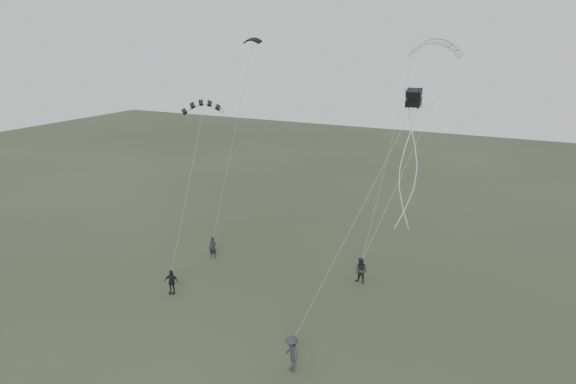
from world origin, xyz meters
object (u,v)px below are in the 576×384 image
at_px(flyer_right, 361,271).
at_px(kite_dark_small, 252,39).
at_px(kite_striped, 203,103).
at_px(flyer_left, 213,247).
at_px(kite_box, 414,98).
at_px(flyer_center, 171,282).
at_px(kite_pale_large, 435,42).
at_px(flyer_far, 292,353).

relative_size(flyer_right, kite_dark_small, 1.16).
bearing_deg(kite_striped, flyer_left, 83.83).
height_order(flyer_right, kite_dark_small, kite_dark_small).
xyz_separation_m(flyer_left, kite_box, (15.82, -5.48, 12.37)).
height_order(flyer_left, flyer_center, flyer_center).
bearing_deg(kite_pale_large, kite_dark_small, -166.79).
bearing_deg(kite_dark_small, flyer_right, -13.04).
bearing_deg(flyer_far, flyer_center, -157.75).
distance_m(flyer_right, kite_striped, 15.13).
relative_size(flyer_right, kite_box, 2.38).
bearing_deg(flyer_center, kite_box, -13.75).
xyz_separation_m(flyer_right, kite_box, (4.46, -6.28, 12.30)).
bearing_deg(kite_box, kite_pale_large, 93.28).
xyz_separation_m(kite_striped, kite_box, (14.20, -2.73, 1.27)).
xyz_separation_m(flyer_right, flyer_far, (0.43, -11.22, 0.06)).
bearing_deg(flyer_far, flyer_left, -177.91).
relative_size(flyer_far, kite_dark_small, 1.24).
bearing_deg(kite_pale_large, kite_box, -79.59).
height_order(flyer_left, kite_striped, kite_striped).
height_order(kite_dark_small, kite_pale_large, kite_pale_large).
bearing_deg(flyer_center, flyer_left, 82.94).
height_order(flyer_center, kite_box, kite_box).
xyz_separation_m(kite_pale_large, kite_box, (2.14, -13.19, -2.43)).
bearing_deg(kite_pale_large, flyer_far, -94.78).
relative_size(flyer_left, kite_pale_large, 0.44).
xyz_separation_m(flyer_left, flyer_center, (1.05, -6.23, 0.00)).
distance_m(flyer_far, kite_striped, 16.81).
distance_m(flyer_left, kite_dark_small, 15.77).
relative_size(flyer_left, flyer_center, 1.00).
bearing_deg(kite_pale_large, flyer_right, -107.39).
bearing_deg(kite_striped, kite_pale_large, 4.41).
height_order(flyer_center, kite_striped, kite_striped).
bearing_deg(kite_pale_large, kite_striped, -137.86).
relative_size(kite_pale_large, kite_box, 4.97).
bearing_deg(flyer_center, flyer_far, -38.01).
bearing_deg(kite_striped, flyer_center, -135.63).
height_order(flyer_left, kite_pale_large, kite_pale_large).
relative_size(kite_dark_small, kite_pale_large, 0.41).
bearing_deg(kite_box, kite_striped, 163.21).
bearing_deg(flyer_left, kite_pale_large, 17.14).
relative_size(flyer_right, flyer_far, 0.94).
relative_size(flyer_left, kite_dark_small, 1.06).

